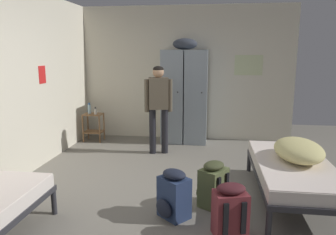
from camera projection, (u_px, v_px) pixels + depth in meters
ground_plane at (165, 193)px, 4.21m from camera, size 9.00×9.00×0.00m
room_backdrop at (103, 79)px, 5.32m from camera, size 4.38×5.69×2.73m
locker_bank at (185, 95)px, 6.48m from camera, size 0.90×0.55×2.07m
shelf_unit at (94, 124)px, 6.66m from camera, size 0.38×0.30×0.57m
bed_right at (293, 170)px, 3.98m from camera, size 0.90×1.90×0.49m
bedding_heap at (299, 150)px, 4.00m from camera, size 0.57×0.88×0.25m
person_traveler at (158, 102)px, 5.72m from camera, size 0.48×0.27×1.57m
water_bottle at (89, 109)px, 6.62m from camera, size 0.07×0.07×0.22m
lotion_bottle at (95, 111)px, 6.55m from camera, size 0.05×0.05×0.15m
backpack_maroon at (230, 211)px, 3.20m from camera, size 0.37×0.39×0.55m
backpack_olive at (213, 185)px, 3.84m from camera, size 0.41×0.40×0.55m
backpack_navy at (173, 195)px, 3.55m from camera, size 0.41×0.42×0.55m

